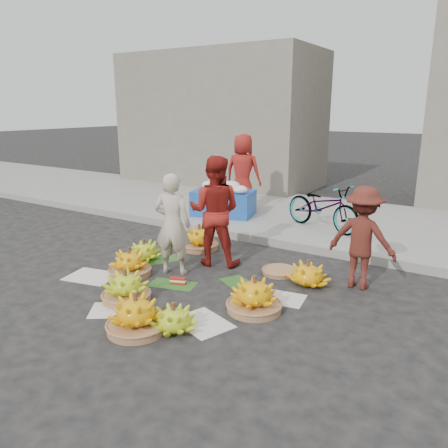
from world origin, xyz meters
The scene contains 23 objects.
ground centered at (0.00, 0.00, 0.00)m, with size 80.00×80.00×0.00m, color black.
curb centered at (0.00, 2.20, 0.07)m, with size 40.00×0.25×0.15m, color gray.
sidewalk centered at (0.00, 4.30, 0.06)m, with size 40.00×4.00×0.12m, color gray.
building_left centered at (-4.00, 7.20, 2.00)m, with size 6.00×3.00×4.00m, color gray.
newspaper_scatter centered at (0.00, -0.80, 0.00)m, with size 3.20×1.80×0.00m, color silver, non-canonical shape.
banana_leaves centered at (-0.10, 0.20, 0.00)m, with size 2.00×1.00×0.00m, color #23561C, non-canonical shape.
banana_bunch_0 centered at (-0.87, -0.24, 0.18)m, with size 0.67×0.67×0.43m.
banana_bunch_1 centered at (-0.28, -0.92, 0.18)m, with size 0.66×0.66×0.43m.
banana_bunch_2 centered at (0.38, -1.44, 0.20)m, with size 0.66×0.66×0.45m.
banana_bunch_3 centered at (0.72, -1.21, 0.14)m, with size 0.53×0.53×0.33m.
banana_bunch_4 centered at (1.25, -0.30, 0.20)m, with size 0.72×0.72×0.46m.
banana_bunch_5 centered at (1.49, 0.80, 0.16)m, with size 0.70×0.70×0.37m.
banana_bunch_6 centered at (-1.16, 0.39, 0.15)m, with size 0.57×0.57×0.34m.
banana_bunch_7 centered at (-0.71, 1.31, 0.19)m, with size 0.64×0.64×0.45m.
basket_spare centered at (0.99, 0.98, 0.03)m, with size 0.50×0.50×0.06m, color #93613E.
incense_stack centered at (-0.05, -0.15, 0.05)m, with size 0.22×0.07×0.09m, color red.
vendor_cream centered at (-0.37, 0.17, 0.75)m, with size 0.55×0.36×1.51m, color beige.
vendor_red centered at (-0.07, 0.83, 0.85)m, with size 0.83×0.65×1.71m, color #A72319.
man_striped centered at (2.12, 1.11, 0.70)m, with size 0.91×0.52×1.41m, color maroon.
flower_table centered at (-1.41, 3.23, 0.43)m, with size 1.44×1.08×0.75m.
grey_bucket centered at (-2.16, 3.18, 0.27)m, with size 0.26×0.26×0.30m, color gray.
flower_vendor centered at (-1.40, 4.04, 0.97)m, with size 0.84×0.54×1.71m, color #A72319.
bicycle centered at (0.80, 3.28, 0.56)m, with size 1.68×0.59×0.88m, color gray.
Camera 1 is at (3.53, -4.63, 2.41)m, focal length 35.00 mm.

